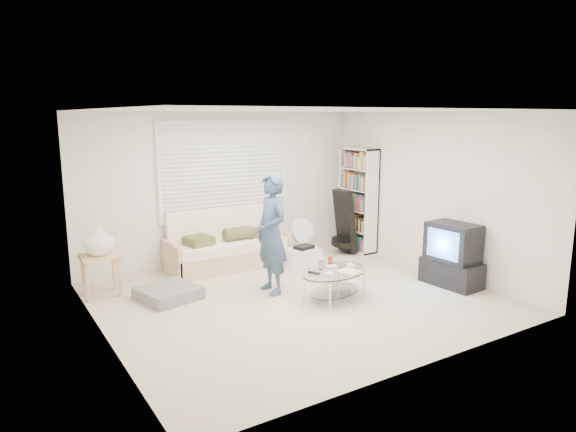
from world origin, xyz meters
TOP-DOWN VIEW (x-y plane):
  - ground at (0.00, 0.00)m, footprint 5.00×5.00m
  - room_shell at (0.00, 0.48)m, footprint 5.02×4.52m
  - window_blinds at (0.00, 2.20)m, footprint 2.32×0.08m
  - futon_sofa at (-0.16, 1.87)m, footprint 1.96×0.79m
  - grey_floor_pillow at (-1.49, 0.92)m, footprint 0.86×0.86m
  - side_table at (-2.22, 1.51)m, footprint 0.51×0.41m
  - bookshelf at (2.32, 1.59)m, footprint 0.29×0.79m
  - guitar_case at (1.97, 1.51)m, footprint 0.41×0.42m
  - floor_fan at (1.11, 1.60)m, footprint 0.43×0.29m
  - storage_bin at (0.87, 1.16)m, footprint 0.59×0.47m
  - tv_unit at (2.20, -0.71)m, footprint 0.51×0.87m
  - coffee_table at (0.41, -0.29)m, footprint 1.23×0.95m
  - standing_person at (-0.17, 0.41)m, footprint 0.42×0.62m

SIDE VIEW (x-z plane):
  - ground at x=0.00m, z-range 0.00..0.00m
  - grey_floor_pillow at x=-1.49m, z-range 0.00..0.16m
  - storage_bin at x=0.87m, z-range -0.02..0.35m
  - futon_sofa at x=-0.16m, z-range -0.16..0.79m
  - coffee_table at x=0.41m, z-range 0.06..0.59m
  - floor_fan at x=1.11m, z-range 0.06..0.77m
  - tv_unit at x=2.20m, z-range -0.01..0.91m
  - guitar_case at x=1.97m, z-range -0.06..1.07m
  - side_table at x=-2.22m, z-range 0.25..1.26m
  - standing_person at x=-0.17m, z-range 0.00..1.68m
  - bookshelf at x=2.32m, z-range 0.00..1.87m
  - window_blinds at x=0.00m, z-range 0.74..2.36m
  - room_shell at x=0.00m, z-range 0.37..2.88m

